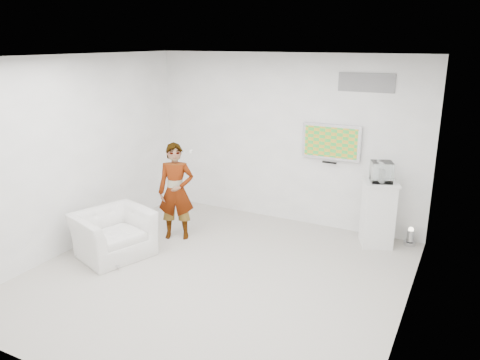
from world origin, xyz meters
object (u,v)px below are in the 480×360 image
at_px(person, 176,192).
at_px(floor_uplight, 410,237).
at_px(pedestal, 378,214).
at_px(tv, 331,142).
at_px(armchair, 113,234).

xyz_separation_m(person, floor_uplight, (3.54, 1.45, -0.66)).
bearing_deg(person, pedestal, -3.77).
relative_size(tv, armchair, 0.93).
bearing_deg(tv, armchair, -135.17).
height_order(tv, person, tv).
bearing_deg(pedestal, floor_uplight, 23.97).
bearing_deg(floor_uplight, tv, 175.39).
height_order(pedestal, floor_uplight, pedestal).
xyz_separation_m(tv, armchair, (-2.60, -2.58, -1.20)).
relative_size(tv, floor_uplight, 3.42).
xyz_separation_m(tv, floor_uplight, (1.43, -0.12, -1.40)).
distance_m(tv, floor_uplight, 2.00).
distance_m(armchair, floor_uplight, 4.72).
relative_size(tv, pedestal, 0.94).
bearing_deg(pedestal, person, -157.96).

